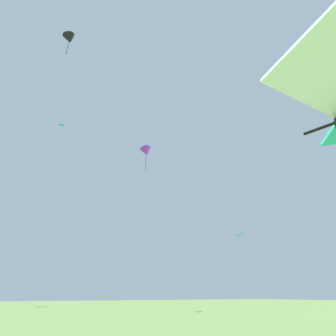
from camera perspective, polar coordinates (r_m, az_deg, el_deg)
name	(u,v)px	position (r m, az deg, el deg)	size (l,w,h in m)	color
distant_kite_purple_mid_left	(146,152)	(29.34, -4.56, 3.42)	(1.76, 1.76, 2.76)	purple
distant_kite_black_overhead_distant	(69,39)	(27.81, -19.90, 24.01)	(1.33, 1.16, 2.44)	black
distant_kite_teal_high_left	(239,234)	(20.50, 14.60, -13.28)	(0.83, 0.84, 0.22)	#19B2AD
distant_kite_teal_mid_right	(61,125)	(32.95, -21.37, 8.43)	(0.87, 0.86, 0.22)	#19B2AD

